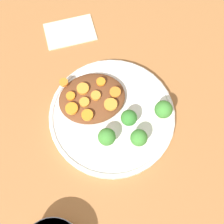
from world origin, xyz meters
TOP-DOWN VIEW (x-y plane):
  - ground_plane at (0.00, 0.00)m, footprint 4.00×4.00m
  - plate at (0.00, 0.00)m, footprint 0.26×0.26m
  - stew_mound at (-0.03, 0.04)m, footprint 0.14×0.11m
  - broccoli_floret_0 at (0.10, -0.02)m, footprint 0.04×0.04m
  - broccoli_floret_1 at (0.04, -0.07)m, footprint 0.03×0.03m
  - broccoli_floret_2 at (0.03, -0.02)m, footprint 0.03×0.03m
  - broccoli_floret_3 at (-0.02, -0.05)m, footprint 0.03×0.03m
  - carrot_slice_0 at (-0.00, 0.01)m, footprint 0.03×0.03m
  - carrot_slice_1 at (0.02, 0.04)m, footprint 0.02×0.02m
  - carrot_slice_2 at (-0.05, 0.03)m, footprint 0.02×0.02m
  - carrot_slice_3 at (-0.08, 0.08)m, footprint 0.02×0.02m
  - carrot_slice_4 at (-0.07, 0.05)m, footprint 0.02×0.02m
  - carrot_slice_5 at (-0.05, 0.00)m, footprint 0.02×0.02m
  - carrot_slice_6 at (-0.01, 0.07)m, footprint 0.02×0.02m
  - carrot_slice_7 at (-0.05, 0.06)m, footprint 0.02×0.02m
  - carrot_slice_8 at (-0.08, 0.02)m, footprint 0.02×0.02m
  - carrot_slice_9 at (-0.02, 0.04)m, footprint 0.02×0.02m
  - napkin at (-0.05, 0.23)m, footprint 0.12×0.08m

SIDE VIEW (x-z plane):
  - ground_plane at x=0.00m, z-range 0.00..0.00m
  - napkin at x=-0.05m, z-range 0.00..0.01m
  - plate at x=0.00m, z-range 0.00..0.02m
  - stew_mound at x=-0.03m, z-range 0.02..0.04m
  - broccoli_floret_2 at x=0.03m, z-range 0.02..0.06m
  - broccoli_floret_3 at x=-0.02m, z-range 0.02..0.06m
  - carrot_slice_1 at x=0.02m, z-range 0.04..0.04m
  - carrot_slice_0 at x=0.00m, z-range 0.04..0.04m
  - carrot_slice_6 at x=-0.01m, z-range 0.04..0.05m
  - carrot_slice_4 at x=-0.07m, z-range 0.04..0.05m
  - carrot_slice_8 at x=-0.08m, z-range 0.04..0.05m
  - carrot_slice_5 at x=-0.05m, z-range 0.04..0.05m
  - carrot_slice_3 at x=-0.08m, z-range 0.04..0.05m
  - carrot_slice_9 at x=-0.02m, z-range 0.04..0.05m
  - carrot_slice_2 at x=-0.05m, z-range 0.04..0.05m
  - carrot_slice_7 at x=-0.05m, z-range 0.04..0.05m
  - broccoli_floret_1 at x=0.04m, z-range 0.02..0.07m
  - broccoli_floret_0 at x=0.10m, z-range 0.02..0.07m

